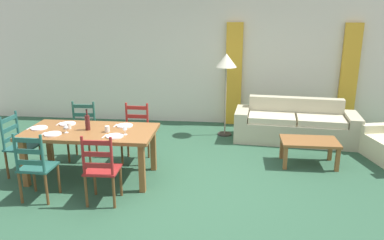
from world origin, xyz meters
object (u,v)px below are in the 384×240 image
object	(u,v)px
dining_chair_near_right	(101,169)
couch	(295,126)
dining_chair_far_right	(136,133)
coffee_cup_primary	(107,129)
dining_chair_far_left	(83,131)
standing_lamp	(226,65)
wine_glass_near_left	(66,125)
dining_chair_near_left	(36,166)
coffee_table	(309,144)
dining_table	(90,136)
dining_chair_head_west	(19,145)
wine_glass_near_right	(125,127)
coffee_cup_secondary	(69,126)

from	to	relation	value
dining_chair_near_right	couch	world-z (taller)	dining_chair_near_right
dining_chair_far_right	coffee_cup_primary	world-z (taller)	dining_chair_far_right
dining_chair_far_left	standing_lamp	bearing A→B (deg)	32.34
dining_chair_far_left	wine_glass_near_left	bearing A→B (deg)	-80.97
dining_chair_near_left	couch	size ratio (longest dim) A/B	0.41
dining_chair_far_left	couch	world-z (taller)	dining_chair_far_left
couch	coffee_table	xyz separation A→B (m)	(0.04, -1.22, 0.06)
dining_table	standing_lamp	world-z (taller)	standing_lamp
coffee_table	dining_chair_far_left	bearing A→B (deg)	-178.50
dining_chair_far_right	dining_chair_head_west	bearing A→B (deg)	-154.83
dining_chair_far_left	dining_chair_head_west	bearing A→B (deg)	-132.37
dining_chair_near_right	dining_chair_far_right	xyz separation A→B (m)	(0.07, 1.51, 0.00)
wine_glass_near_right	couch	xyz separation A→B (m)	(2.71, 2.22, -0.57)
dining_chair_near_right	coffee_table	bearing A→B (deg)	28.97
dining_chair_near_left	coffee_cup_primary	xyz separation A→B (m)	(0.75, 0.70, 0.32)
coffee_cup_primary	dining_table	bearing A→B (deg)	169.13
coffee_cup_primary	dining_chair_near_right	bearing A→B (deg)	-79.11
wine_glass_near_left	wine_glass_near_right	xyz separation A→B (m)	(0.86, -0.00, 0.00)
coffee_cup_secondary	wine_glass_near_right	bearing A→B (deg)	-11.75
dining_table	dining_chair_far_right	bearing A→B (deg)	57.56
wine_glass_near_right	coffee_cup_primary	distance (m)	0.31
dining_chair_near_right	couch	distance (m)	4.03
coffee_cup_secondary	standing_lamp	size ratio (longest dim) A/B	0.05
dining_chair_far_right	dining_chair_head_west	world-z (taller)	same
dining_chair_near_left	dining_chair_far_right	size ratio (longest dim) A/B	1.00
coffee_cup_primary	coffee_table	world-z (taller)	coffee_cup_primary
coffee_table	standing_lamp	world-z (taller)	standing_lamp
dining_table	dining_chair_far_right	world-z (taller)	dining_chair_far_right
dining_chair_near_right	wine_glass_near_right	distance (m)	0.73
wine_glass_near_left	standing_lamp	world-z (taller)	standing_lamp
dining_table	dining_chair_near_left	distance (m)	0.91
couch	coffee_table	world-z (taller)	couch
dining_table	wine_glass_near_left	world-z (taller)	wine_glass_near_left
coffee_cup_primary	coffee_cup_secondary	bearing A→B (deg)	171.55
coffee_table	coffee_cup_primary	bearing A→B (deg)	-163.35
dining_chair_far_right	couch	bearing A→B (deg)	25.15
dining_chair_near_left	couch	distance (m)	4.70
dining_chair_head_west	wine_glass_near_left	bearing A→B (deg)	-9.99
dining_chair_far_left	coffee_cup_secondary	bearing A→B (deg)	-82.02
dining_table	dining_chair_far_left	xyz separation A→B (m)	(-0.44, 0.76, -0.19)
dining_chair_far_right	wine_glass_near_right	bearing A→B (deg)	-84.31
dining_chair_near_right	coffee_cup_secondary	bearing A→B (deg)	133.49
dining_table	dining_chair_near_left	bearing A→B (deg)	-121.92
dining_chair_near_left	wine_glass_near_left	xyz separation A→B (m)	(0.18, 0.60, 0.38)
dining_chair_far_right	standing_lamp	world-z (taller)	standing_lamp
standing_lamp	dining_chair_head_west	bearing A→B (deg)	-143.57
dining_chair_far_right	wine_glass_near_right	size ratio (longest dim) A/B	5.96
dining_chair_near_left	dining_chair_far_right	world-z (taller)	same
dining_chair_head_west	coffee_table	distance (m)	4.54
dining_chair_far_left	couch	xyz separation A→B (m)	(3.72, 1.31, -0.19)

